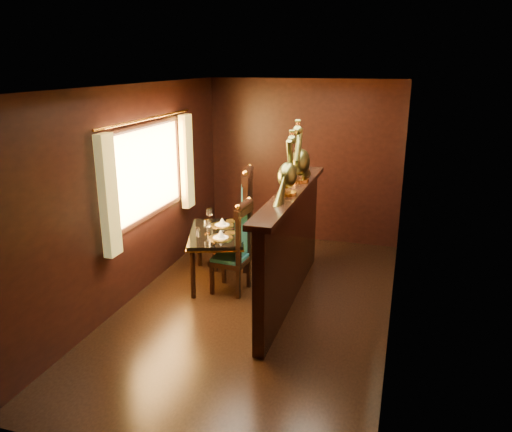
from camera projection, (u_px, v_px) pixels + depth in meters
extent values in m
plane|color=black|center=(256.00, 307.00, 5.81)|extent=(5.00, 5.00, 0.00)
cube|color=black|center=(303.00, 162.00, 7.72)|extent=(3.00, 0.04, 2.50)
cube|color=black|center=(141.00, 308.00, 3.15)|extent=(3.00, 0.04, 2.50)
cube|color=black|center=(134.00, 194.00, 5.85)|extent=(0.04, 5.00, 2.50)
cube|color=black|center=(399.00, 216.00, 5.02)|extent=(0.04, 5.00, 2.50)
cube|color=beige|center=(256.00, 86.00, 5.06)|extent=(3.00, 5.00, 0.04)
cube|color=#FFC672|center=(146.00, 172.00, 6.07)|extent=(0.01, 1.70, 1.05)
cube|color=#F2B641|center=(108.00, 196.00, 5.17)|extent=(0.10, 0.22, 1.30)
cube|color=#F2B641|center=(187.00, 162.00, 6.94)|extent=(0.10, 0.22, 1.30)
cylinder|color=gold|center=(148.00, 119.00, 5.85)|extent=(0.03, 2.20, 0.03)
cube|color=black|center=(290.00, 249.00, 5.80)|extent=(0.12, 2.60, 1.30)
cube|color=#3B3C1B|center=(285.00, 245.00, 5.80)|extent=(0.02, 2.20, 0.95)
cube|color=black|center=(292.00, 193.00, 5.59)|extent=(0.26, 2.70, 0.06)
cube|color=black|center=(217.00, 233.00, 6.33)|extent=(0.99, 1.27, 0.04)
cube|color=gold|center=(217.00, 235.00, 6.34)|extent=(1.02, 1.30, 0.02)
cylinder|color=black|center=(193.00, 274.00, 5.95)|extent=(0.06, 0.06, 0.61)
cylinder|color=black|center=(239.00, 274.00, 5.97)|extent=(0.06, 0.06, 0.61)
cylinder|color=black|center=(199.00, 245.00, 6.90)|extent=(0.06, 0.06, 0.61)
cylinder|color=black|center=(239.00, 245.00, 6.92)|extent=(0.06, 0.06, 0.61)
cylinder|color=gold|center=(221.00, 238.00, 6.09)|extent=(0.30, 0.30, 0.01)
cone|color=silver|center=(221.00, 234.00, 6.08)|extent=(0.11, 0.11, 0.10)
cylinder|color=gold|center=(222.00, 225.00, 6.56)|extent=(0.30, 0.30, 0.01)
cone|color=silver|center=(222.00, 221.00, 6.55)|extent=(0.11, 0.11, 0.10)
cylinder|color=silver|center=(199.00, 230.00, 6.29)|extent=(0.03, 0.03, 0.06)
cylinder|color=silver|center=(197.00, 229.00, 6.32)|extent=(0.03, 0.03, 0.06)
cube|color=black|center=(230.00, 261.00, 6.12)|extent=(0.45, 0.45, 0.05)
cube|color=#144D5D|center=(230.00, 257.00, 6.10)|extent=(0.40, 0.40, 0.05)
cube|color=#144D5D|center=(244.00, 236.00, 5.95)|extent=(0.05, 0.33, 0.54)
cube|color=black|center=(212.00, 280.00, 6.08)|extent=(0.05, 0.05, 0.37)
cube|color=black|center=(238.00, 284.00, 5.97)|extent=(0.05, 0.05, 0.37)
cube|color=black|center=(224.00, 269.00, 6.39)|extent=(0.05, 0.05, 0.37)
cube|color=black|center=(249.00, 273.00, 6.27)|extent=(0.05, 0.05, 0.37)
sphere|color=gold|center=(238.00, 207.00, 5.68)|extent=(0.06, 0.06, 0.06)
sphere|color=gold|center=(249.00, 199.00, 5.98)|extent=(0.06, 0.06, 0.06)
cube|color=black|center=(232.00, 234.00, 6.83)|extent=(0.58, 0.58, 0.07)
cube|color=#144D5D|center=(232.00, 230.00, 6.82)|extent=(0.52, 0.52, 0.05)
cube|color=#144D5D|center=(248.00, 205.00, 6.68)|extent=(0.10, 0.39, 0.64)
cube|color=black|center=(215.00, 256.00, 6.74)|extent=(0.05, 0.05, 0.45)
cube|color=black|center=(245.00, 257.00, 6.69)|extent=(0.05, 0.05, 0.45)
cube|color=black|center=(221.00, 245.00, 7.13)|extent=(0.05, 0.05, 0.45)
cube|color=black|center=(249.00, 247.00, 7.08)|extent=(0.05, 0.05, 0.45)
sphere|color=gold|center=(245.00, 173.00, 6.34)|extent=(0.08, 0.08, 0.08)
sphere|color=gold|center=(250.00, 166.00, 6.73)|extent=(0.08, 0.08, 0.08)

